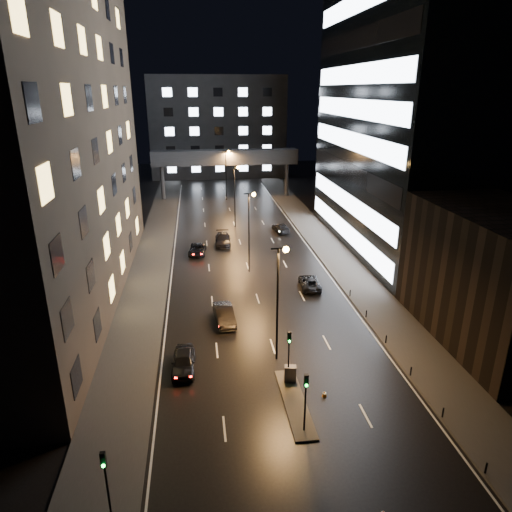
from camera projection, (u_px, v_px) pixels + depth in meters
The scene contains 25 objects.
ground at pixel (240, 242), 68.84m from camera, with size 160.00×160.00×0.00m, color black.
sidewalk_left at pixel (153, 257), 62.63m from camera, with size 5.00×110.00×0.15m, color #383533.
sidewalk_right at pixel (329, 249), 65.70m from camera, with size 5.00×110.00×0.15m, color #383533.
building_left at pixel (23, 108), 44.29m from camera, with size 15.00×48.00×40.00m, color #2D2319.
building_right_low at pixel (498, 278), 40.39m from camera, with size 10.00×18.00×12.00m, color black.
building_right_glass at pixel (428, 83), 60.44m from camera, with size 20.00×36.00×45.00m, color black.
building_far at pixel (217, 127), 118.51m from camera, with size 34.00×14.00×25.00m, color #333335.
skybridge at pixel (225, 158), 93.89m from camera, with size 30.00×3.00×10.00m.
median_island at pixel (295, 402), 33.49m from camera, with size 1.60×8.00×0.15m, color #383533.
traffic_signal_near at pixel (289, 349), 34.77m from camera, with size 0.28×0.34×4.40m.
traffic_signal_far at pixel (306, 394), 29.65m from camera, with size 0.28×0.34×4.40m.
traffic_signal_corner at pixel (105, 475), 23.60m from camera, with size 0.28×0.34×4.40m.
bollard_row at pixel (398, 355), 38.77m from camera, with size 0.12×25.12×0.90m.
streetlight_near at pixel (280, 289), 36.84m from camera, with size 1.45×0.50×10.15m.
streetlight_mid_a at pixel (250, 222), 55.45m from camera, with size 1.45×0.50×10.15m.
streetlight_mid_b at pixel (236, 189), 74.07m from camera, with size 1.45×0.50×10.15m.
streetlight_far at pixel (227, 169), 92.68m from camera, with size 1.45×0.50×10.15m.
car_away_a at pixel (184, 361), 37.27m from camera, with size 1.86×4.61×1.57m, color black.
car_away_b at pixel (224, 315), 44.90m from camera, with size 1.72×4.93×1.62m, color black.
car_away_c at pixel (197, 250), 63.57m from camera, with size 2.20×4.78×1.33m, color black.
car_away_d at pixel (223, 239), 67.41m from camera, with size 2.22×5.46×1.58m, color black.
car_toward_a at pixel (310, 282), 52.83m from camera, with size 2.18×4.74×1.32m, color black.
car_toward_b at pixel (281, 228), 73.47m from camera, with size 1.97×4.84×1.40m, color black.
utility_cabinet at pixel (290, 374), 35.63m from camera, with size 0.89×0.56×1.32m, color #48484A.
cone_a at pixel (324, 394), 34.20m from camera, with size 0.37×0.37×0.45m, color orange.
Camera 1 is at (-6.15, -25.11, 21.73)m, focal length 32.00 mm.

